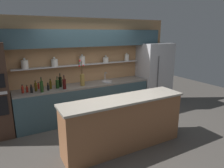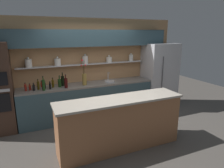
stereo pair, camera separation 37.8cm
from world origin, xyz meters
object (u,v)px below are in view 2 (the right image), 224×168
at_px(bottle_sauce_8, 30,87).
at_px(sink_fixture, 109,81).
at_px(refrigerator, 159,75).
at_px(bottle_oil_3, 53,83).
at_px(flower_vase, 84,78).
at_px(bottle_sauce_7, 45,85).
at_px(bottle_oil_5, 38,85).
at_px(bottle_wine_2, 66,83).
at_px(bottle_sauce_0, 50,86).
at_px(bottle_sauce_10, 34,87).
at_px(bottle_sauce_1, 42,84).
at_px(bottle_wine_6, 60,83).
at_px(bottle_wine_4, 63,81).
at_px(bottle_sauce_11, 25,87).
at_px(bottle_wine_9, 44,85).

bearing_deg(bottle_sauce_8, sink_fixture, 1.14).
distance_m(refrigerator, bottle_sauce_8, 3.66).
bearing_deg(refrigerator, bottle_oil_3, 179.12).
distance_m(refrigerator, sink_fixture, 1.63).
height_order(flower_vase, bottle_sauce_7, flower_vase).
xyz_separation_m(refrigerator, bottle_oil_5, (-3.47, -0.00, 0.06)).
xyz_separation_m(bottle_wine_2, bottle_sauce_7, (-0.48, 0.15, -0.05)).
distance_m(bottle_sauce_0, bottle_sauce_7, 0.14).
bearing_deg(refrigerator, bottle_sauce_8, 179.87).
distance_m(bottle_sauce_7, bottle_sauce_8, 0.34).
height_order(bottle_sauce_7, bottle_sauce_10, bottle_sauce_10).
xyz_separation_m(flower_vase, bottle_sauce_1, (-1.03, 0.21, -0.12)).
relative_size(bottle_sauce_1, bottle_wine_6, 0.55).
distance_m(bottle_oil_3, bottle_sauce_7, 0.20).
xyz_separation_m(bottle_sauce_0, bottle_wine_4, (0.33, 0.18, 0.05)).
relative_size(bottle_wine_2, bottle_oil_5, 1.32).
xyz_separation_m(bottle_wine_2, bottle_oil_3, (-0.28, 0.18, -0.03)).
xyz_separation_m(bottle_sauce_1, bottle_sauce_7, (0.06, -0.17, 0.01)).
height_order(bottle_oil_5, bottle_wine_6, bottle_wine_6).
bearing_deg(bottle_sauce_1, bottle_sauce_0, -56.42).
bearing_deg(refrigerator, bottle_sauce_11, -179.79).
bearing_deg(bottle_sauce_0, sink_fixture, 4.39).
xyz_separation_m(bottle_sauce_1, bottle_wine_2, (0.54, -0.32, 0.06)).
distance_m(bottle_sauce_0, bottle_wine_9, 0.17).
distance_m(refrigerator, bottle_sauce_11, 3.75).
bearing_deg(bottle_wine_2, bottle_sauce_11, 172.57).
height_order(bottle_oil_5, bottle_sauce_8, bottle_oil_5).
distance_m(refrigerator, bottle_wine_2, 2.85).
distance_m(bottle_sauce_1, bottle_wine_4, 0.52).
bearing_deg(bottle_sauce_0, bottle_wine_2, -9.18).
height_order(bottle_wine_6, bottle_sauce_8, bottle_wine_6).
height_order(bottle_wine_4, bottle_sauce_10, bottle_wine_4).
relative_size(bottle_oil_3, bottle_oil_5, 0.97).
xyz_separation_m(sink_fixture, bottle_oil_5, (-1.84, -0.05, 0.08)).
bearing_deg(bottle_oil_5, flower_vase, -1.38).
xyz_separation_m(bottle_wine_2, bottle_oil_5, (-0.62, 0.13, -0.02)).
distance_m(refrigerator, flower_vase, 2.36).
relative_size(flower_vase, bottle_sauce_10, 3.51).
bearing_deg(bottle_oil_3, bottle_wine_4, 13.95).
relative_size(flower_vase, bottle_oil_5, 2.61).
bearing_deg(bottle_wine_2, bottle_sauce_8, 170.19).
relative_size(bottle_wine_2, bottle_wine_4, 0.97).
distance_m(flower_vase, bottle_sauce_0, 0.86).
bearing_deg(bottle_oil_3, bottle_sauce_1, 151.34).
relative_size(bottle_sauce_0, bottle_wine_9, 0.54).
bearing_deg(sink_fixture, bottle_wine_2, -171.57).
xyz_separation_m(refrigerator, bottle_sauce_1, (-3.38, 0.19, 0.03)).
bearing_deg(sink_fixture, bottle_oil_5, -178.47).
bearing_deg(bottle_sauce_11, sink_fixture, 1.69).
height_order(sink_fixture, bottle_sauce_7, sink_fixture).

